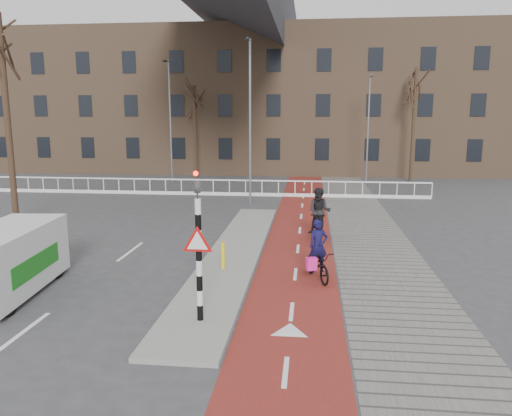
# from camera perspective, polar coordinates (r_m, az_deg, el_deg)

# --- Properties ---
(ground) EXTENTS (120.00, 120.00, 0.00)m
(ground) POSITION_cam_1_polar(r_m,az_deg,el_deg) (13.81, -2.07, -9.95)
(ground) COLOR #38383A
(ground) RESTS_ON ground
(bike_lane) EXTENTS (2.50, 60.00, 0.01)m
(bike_lane) POSITION_cam_1_polar(r_m,az_deg,el_deg) (23.30, 5.14, -1.45)
(bike_lane) COLOR maroon
(bike_lane) RESTS_ON ground
(sidewalk) EXTENTS (3.00, 60.00, 0.01)m
(sidewalk) POSITION_cam_1_polar(r_m,az_deg,el_deg) (23.42, 12.00, -1.58)
(sidewalk) COLOR slate
(sidewalk) RESTS_ON ground
(curb_island) EXTENTS (1.80, 16.00, 0.12)m
(curb_island) POSITION_cam_1_polar(r_m,az_deg,el_deg) (17.65, -2.46, -5.15)
(curb_island) COLOR gray
(curb_island) RESTS_ON ground
(traffic_signal) EXTENTS (0.80, 0.80, 3.68)m
(traffic_signal) POSITION_cam_1_polar(r_m,az_deg,el_deg) (11.42, -6.59, -3.94)
(traffic_signal) COLOR black
(traffic_signal) RESTS_ON curb_island
(bollard) EXTENTS (0.12, 0.12, 0.84)m
(bollard) POSITION_cam_1_polar(r_m,az_deg,el_deg) (15.65, -3.81, -5.41)
(bollard) COLOR yellow
(bollard) RESTS_ON curb_island
(cyclist_near) EXTENTS (1.16, 1.82, 1.81)m
(cyclist_near) POSITION_cam_1_polar(r_m,az_deg,el_deg) (14.98, 7.07, -5.89)
(cyclist_near) COLOR black
(cyclist_near) RESTS_ON bike_lane
(cyclist_far) EXTENTS (0.99, 2.01, 2.07)m
(cyclist_far) POSITION_cam_1_polar(r_m,az_deg,el_deg) (19.55, 7.24, -1.24)
(cyclist_far) COLOR black
(cyclist_far) RESTS_ON bike_lane
(van) EXTENTS (2.08, 4.40, 1.83)m
(van) POSITION_cam_1_polar(r_m,az_deg,el_deg) (15.18, -26.64, -5.35)
(van) COLOR silver
(van) RESTS_ON ground
(railing) EXTENTS (28.00, 0.10, 0.99)m
(railing) POSITION_cam_1_polar(r_m,az_deg,el_deg) (30.91, -6.72, 2.05)
(railing) COLOR silver
(railing) RESTS_ON ground
(townhouse_row) EXTENTS (46.00, 10.00, 15.90)m
(townhouse_row) POSITION_cam_1_polar(r_m,az_deg,el_deg) (45.16, 0.00, 14.33)
(townhouse_row) COLOR #7F6047
(townhouse_row) RESTS_ON ground
(tree_left) EXTENTS (0.28, 0.28, 9.11)m
(tree_left) POSITION_cam_1_polar(r_m,az_deg,el_deg) (24.62, -26.52, 8.81)
(tree_left) COLOR black
(tree_left) RESTS_ON ground
(tree_mid) EXTENTS (0.25, 0.25, 7.08)m
(tree_mid) POSITION_cam_1_polar(r_m,az_deg,el_deg) (39.19, -6.99, 8.57)
(tree_mid) COLOR black
(tree_mid) RESTS_ON ground
(tree_right) EXTENTS (0.23, 0.23, 8.14)m
(tree_right) POSITION_cam_1_polar(r_m,az_deg,el_deg) (38.59, 17.53, 8.93)
(tree_right) COLOR black
(tree_right) RESTS_ON ground
(streetlight_near) EXTENTS (0.12, 0.12, 8.74)m
(streetlight_near) POSITION_cam_1_polar(r_m,az_deg,el_deg) (26.92, -0.68, 9.56)
(streetlight_near) COLOR slate
(streetlight_near) RESTS_ON ground
(streetlight_left) EXTENTS (0.12, 0.12, 8.65)m
(streetlight_left) POSITION_cam_1_polar(r_m,az_deg,el_deg) (36.96, -9.75, 9.61)
(streetlight_left) COLOR slate
(streetlight_left) RESTS_ON ground
(streetlight_right) EXTENTS (0.12, 0.12, 7.59)m
(streetlight_right) POSITION_cam_1_polar(r_m,az_deg,el_deg) (36.45, 12.68, 8.66)
(streetlight_right) COLOR slate
(streetlight_right) RESTS_ON ground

